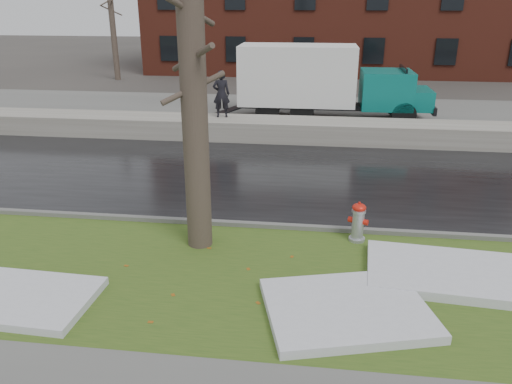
# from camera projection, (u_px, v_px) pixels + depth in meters

# --- Properties ---
(ground) EXTENTS (120.00, 120.00, 0.00)m
(ground) POSITION_uv_depth(u_px,v_px,m) (267.00, 250.00, 10.38)
(ground) COLOR #47423D
(ground) RESTS_ON ground
(verge) EXTENTS (60.00, 4.50, 0.04)m
(verge) POSITION_uv_depth(u_px,v_px,m) (260.00, 280.00, 9.22)
(verge) COLOR #33511B
(verge) RESTS_ON ground
(road) EXTENTS (60.00, 7.00, 0.03)m
(road) POSITION_uv_depth(u_px,v_px,m) (283.00, 177.00, 14.53)
(road) COLOR black
(road) RESTS_ON ground
(parking_lot) EXTENTS (60.00, 9.00, 0.03)m
(parking_lot) POSITION_uv_depth(u_px,v_px,m) (297.00, 115.00, 22.39)
(parking_lot) COLOR slate
(parking_lot) RESTS_ON ground
(curb) EXTENTS (60.00, 0.15, 0.14)m
(curb) POSITION_uv_depth(u_px,v_px,m) (271.00, 226.00, 11.28)
(curb) COLOR slate
(curb) RESTS_ON ground
(snowbank) EXTENTS (60.00, 1.60, 0.75)m
(snowbank) POSITION_uv_depth(u_px,v_px,m) (292.00, 130.00, 18.29)
(snowbank) COLOR #A29E94
(snowbank) RESTS_ON ground
(bg_tree_left) EXTENTS (1.40, 1.62, 6.50)m
(bg_tree_left) POSITION_uv_depth(u_px,v_px,m) (113.00, 25.00, 30.92)
(bg_tree_left) COLOR brown
(bg_tree_left) RESTS_ON ground
(bg_tree_center) EXTENTS (1.40, 1.62, 6.50)m
(bg_tree_center) POSITION_uv_depth(u_px,v_px,m) (220.00, 23.00, 33.92)
(bg_tree_center) COLOR brown
(bg_tree_center) RESTS_ON ground
(fire_hydrant) EXTENTS (0.44, 0.41, 0.88)m
(fire_hydrant) POSITION_uv_depth(u_px,v_px,m) (358.00, 220.00, 10.53)
(fire_hydrant) COLOR #A7A9B0
(fire_hydrant) RESTS_ON verge
(tree) EXTENTS (1.13, 1.33, 6.37)m
(tree) POSITION_uv_depth(u_px,v_px,m) (194.00, 91.00, 9.40)
(tree) COLOR brown
(tree) RESTS_ON verge
(box_truck) EXTENTS (9.28, 2.28, 3.10)m
(box_truck) POSITION_uv_depth(u_px,v_px,m) (320.00, 81.00, 21.01)
(box_truck) COLOR black
(box_truck) RESTS_ON ground
(worker) EXTENTS (0.70, 0.53, 1.71)m
(worker) POSITION_uv_depth(u_px,v_px,m) (221.00, 94.00, 18.32)
(worker) COLOR black
(worker) RESTS_ON snowbank
(snow_patch_near) EXTENTS (3.03, 2.61, 0.16)m
(snow_patch_near) POSITION_uv_depth(u_px,v_px,m) (347.00, 309.00, 8.19)
(snow_patch_near) COLOR silver
(snow_patch_near) RESTS_ON verge
(snow_patch_far) EXTENTS (2.26, 1.69, 0.14)m
(snow_patch_far) POSITION_uv_depth(u_px,v_px,m) (27.00, 299.00, 8.48)
(snow_patch_far) COLOR silver
(snow_patch_far) RESTS_ON verge
(snow_patch_side) EXTENTS (2.95, 2.04, 0.18)m
(snow_patch_side) POSITION_uv_depth(u_px,v_px,m) (445.00, 273.00, 9.25)
(snow_patch_side) COLOR silver
(snow_patch_side) RESTS_ON verge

